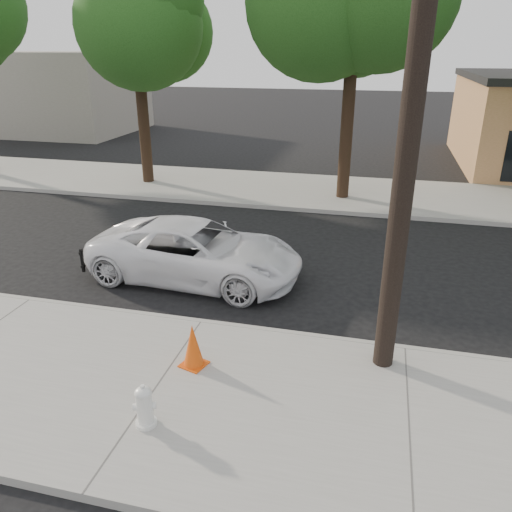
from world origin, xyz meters
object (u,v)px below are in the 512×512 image
fire_hydrant (145,407)px  traffic_cone (193,346)px  police_cruiser (196,251)px  utility_pole (414,92)px

fire_hydrant → traffic_cone: bearing=61.9°
fire_hydrant → police_cruiser: bearing=79.7°
utility_pole → traffic_cone: (-3.21, -0.88, -4.16)m
utility_pole → traffic_cone: bearing=-164.7°
police_cruiser → traffic_cone: (1.28, -3.67, -0.18)m
police_cruiser → traffic_cone: 3.89m
utility_pole → fire_hydrant: utility_pole is taller
utility_pole → police_cruiser: utility_pole is taller
fire_hydrant → traffic_cone: size_ratio=0.82×
police_cruiser → fire_hydrant: bearing=-164.2°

